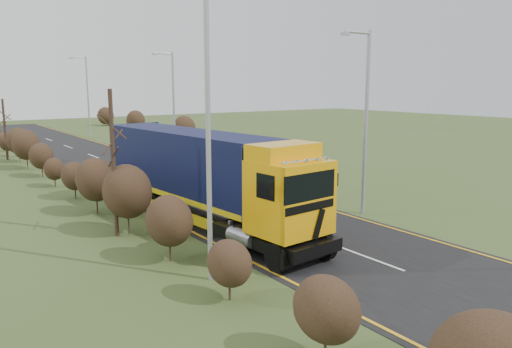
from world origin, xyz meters
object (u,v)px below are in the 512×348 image
object	(u,v)px
car_blue_sedan	(203,152)
speed_sign	(223,146)
car_red_hatchback	(214,156)
lorry	(204,171)
streetlight_near	(365,116)

from	to	relation	value
car_blue_sedan	speed_sign	world-z (taller)	speed_sign
car_red_hatchback	car_blue_sedan	size ratio (longest dim) A/B	0.87
lorry	car_blue_sedan	distance (m)	19.44
car_blue_sedan	speed_sign	distance (m)	5.64
car_red_hatchback	car_blue_sedan	distance (m)	2.65
car_blue_sedan	streetlight_near	size ratio (longest dim) A/B	0.48
car_blue_sedan	speed_sign	bearing A→B (deg)	73.63
car_red_hatchback	speed_sign	xyz separation A→B (m)	(-0.88, -2.76, 1.17)
car_blue_sedan	car_red_hatchback	bearing A→B (deg)	78.01
speed_sign	lorry	bearing A→B (deg)	-125.00
lorry	speed_sign	xyz separation A→B (m)	(8.10, 11.57, -0.59)
car_blue_sedan	streetlight_near	bearing A→B (deg)	80.37
car_red_hatchback	speed_sign	bearing A→B (deg)	58.12
car_red_hatchback	streetlight_near	distance (m)	17.98
car_blue_sedan	streetlight_near	world-z (taller)	streetlight_near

